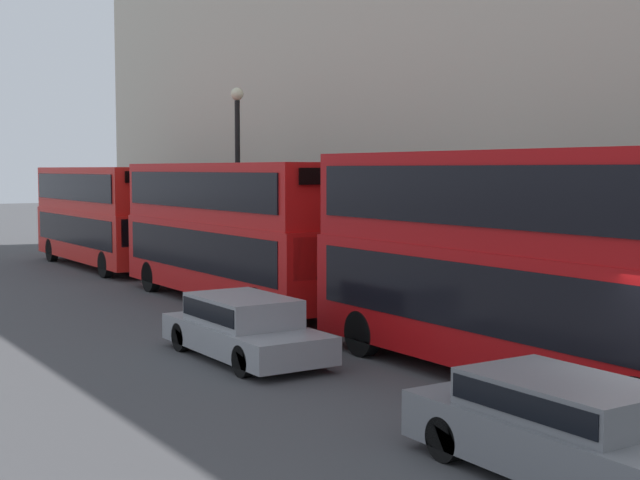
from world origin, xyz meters
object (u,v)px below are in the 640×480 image
bus_leading (523,256)px  car_dark_sedan (568,428)px  bus_third_in_queue (103,212)px  pedestrian (615,328)px  bus_second_in_queue (233,226)px  car_hatchback (244,325)px

bus_leading → car_dark_sedan: 5.66m
bus_third_in_queue → pedestrian: size_ratio=6.07×
bus_second_in_queue → pedestrian: 12.29m
car_dark_sedan → bus_third_in_queue: bearing=83.0°
bus_leading → bus_second_in_queue: 11.94m
bus_second_in_queue → car_dark_sedan: (-3.40, -16.13, -1.62)m
car_dark_sedan → car_hatchback: bearing=90.0°
bus_third_in_queue → car_hatchback: (-3.40, -18.88, -1.57)m
bus_leading → pedestrian: 3.20m
bus_third_in_queue → pedestrian: (2.75, -23.60, -1.50)m
bus_third_in_queue → bus_leading: bearing=-90.0°
bus_leading → bus_third_in_queue: bus_leading is taller
car_dark_sedan → pedestrian: 7.47m
bus_third_in_queue → car_dark_sedan: bus_third_in_queue is taller
bus_third_in_queue → car_hatchback: bearing=-100.2°
bus_leading → bus_second_in_queue: (0.00, 11.94, -0.09)m
bus_second_in_queue → pedestrian: size_ratio=6.36×
bus_third_in_queue → pedestrian: bus_third_in_queue is taller
bus_third_in_queue → car_dark_sedan: (-3.40, -27.85, -1.56)m
bus_leading → bus_third_in_queue: (0.00, 23.66, -0.14)m
pedestrian → car_dark_sedan: bearing=-145.3°
bus_leading → car_dark_sedan: (-3.40, -4.19, -1.71)m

